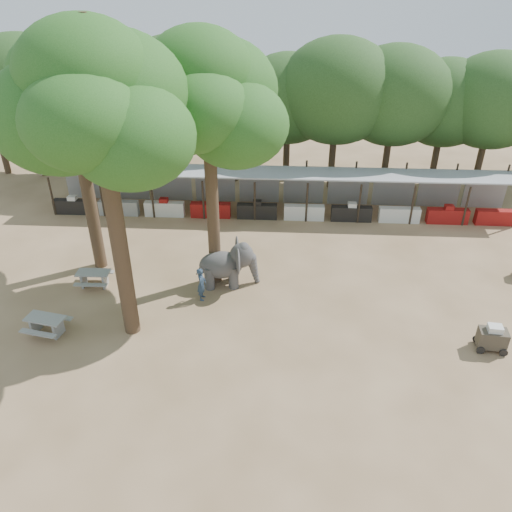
# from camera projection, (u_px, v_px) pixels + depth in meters

# --- Properties ---
(ground) EXTENTS (100.00, 100.00, 0.00)m
(ground) POSITION_uv_depth(u_px,v_px,m) (275.00, 369.00, 18.88)
(ground) COLOR brown
(ground) RESTS_ON ground
(vendor_stalls) EXTENTS (28.00, 2.99, 2.80)m
(vendor_stalls) POSITION_uv_depth(u_px,v_px,m) (281.00, 194.00, 30.18)
(vendor_stalls) COLOR gray
(vendor_stalls) RESTS_ON ground
(yard_tree_left) EXTENTS (7.10, 6.90, 11.02)m
(yard_tree_left) POSITION_uv_depth(u_px,v_px,m) (70.00, 100.00, 21.36)
(yard_tree_left) COLOR #332316
(yard_tree_left) RESTS_ON ground
(yard_tree_center) EXTENTS (7.10, 6.90, 12.04)m
(yard_tree_center) POSITION_uv_depth(u_px,v_px,m) (95.00, 106.00, 16.39)
(yard_tree_center) COLOR #332316
(yard_tree_center) RESTS_ON ground
(yard_tree_back) EXTENTS (7.10, 6.90, 11.36)m
(yard_tree_back) POSITION_uv_depth(u_px,v_px,m) (205.00, 99.00, 20.02)
(yard_tree_back) COLOR #332316
(yard_tree_back) RESTS_ON ground
(backdrop_trees) EXTENTS (46.46, 5.95, 8.33)m
(backdrop_trees) POSITION_uv_depth(u_px,v_px,m) (284.00, 101.00, 32.42)
(backdrop_trees) COLOR #332316
(backdrop_trees) RESTS_ON ground
(elephant) EXTENTS (2.94, 2.21, 2.21)m
(elephant) POSITION_uv_depth(u_px,v_px,m) (228.00, 264.00, 23.34)
(elephant) COLOR #3C3A3A
(elephant) RESTS_ON ground
(handler) EXTENTS (0.39, 0.58, 1.60)m
(handler) POSITION_uv_depth(u_px,v_px,m) (202.00, 284.00, 22.44)
(handler) COLOR #26384C
(handler) RESTS_ON ground
(picnic_table_near) EXTENTS (1.85, 1.73, 0.80)m
(picnic_table_near) POSITION_uv_depth(u_px,v_px,m) (46.00, 323.00, 20.45)
(picnic_table_near) COLOR gray
(picnic_table_near) RESTS_ON ground
(picnic_table_far) EXTENTS (1.57, 1.42, 0.77)m
(picnic_table_far) POSITION_uv_depth(u_px,v_px,m) (94.00, 277.00, 23.49)
(picnic_table_far) COLOR gray
(picnic_table_far) RESTS_ON ground
(cart_front) EXTENTS (1.25, 0.89, 1.15)m
(cart_front) POSITION_uv_depth(u_px,v_px,m) (492.00, 338.00, 19.58)
(cart_front) COLOR #332C22
(cart_front) RESTS_ON ground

